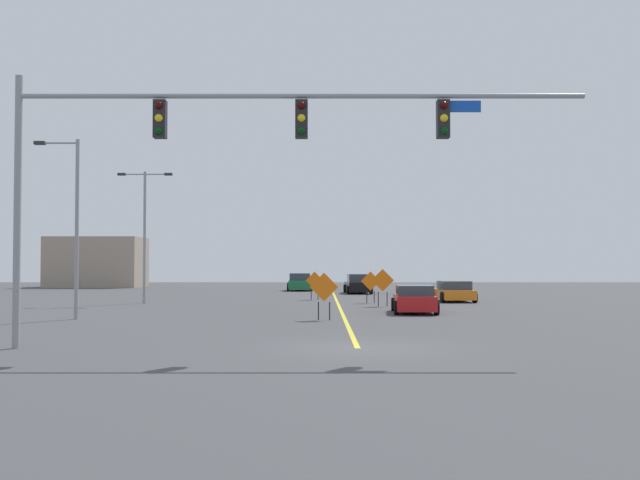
{
  "coord_description": "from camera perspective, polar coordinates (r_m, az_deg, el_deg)",
  "views": [
    {
      "loc": [
        -1.03,
        -19.89,
        2.33
      ],
      "look_at": [
        -0.91,
        21.39,
        3.64
      ],
      "focal_mm": 40.86,
      "sensor_mm": 36.0,
      "label": 1
    }
  ],
  "objects": [
    {
      "name": "construction_sign_right_lane",
      "position": [
        39.27,
        4.76,
        -3.33
      ],
      "size": [
        1.21,
        0.11,
        2.01
      ],
      "color": "orange",
      "rests_on": "ground"
    },
    {
      "name": "construction_sign_median_near",
      "position": [
        29.8,
        0.15,
        -3.92
      ],
      "size": [
        1.18,
        0.16,
        1.94
      ],
      "color": "orange",
      "rests_on": "ground"
    },
    {
      "name": "street_lamp_near_left",
      "position": [
        43.49,
        -13.74,
        1.15
      ],
      "size": [
        3.17,
        0.24,
        7.65
      ],
      "color": "gray",
      "rests_on": "ground"
    },
    {
      "name": "road_centre_stripe",
      "position": [
        57.79,
        0.85,
        -4.12
      ],
      "size": [
        0.16,
        75.69,
        0.01
      ],
      "color": "yellow",
      "rests_on": "ground"
    },
    {
      "name": "car_black_mid",
      "position": [
        55.81,
        2.81,
        -3.51
      ],
      "size": [
        2.1,
        4.37,
        1.48
      ],
      "color": "black",
      "rests_on": "ground"
    },
    {
      "name": "car_orange_near",
      "position": [
        44.75,
        10.26,
        -4.01
      ],
      "size": [
        2.26,
        3.96,
        1.25
      ],
      "color": "orange",
      "rests_on": "ground"
    },
    {
      "name": "roadside_building_west",
      "position": [
        74.0,
        -17.23,
        -1.67
      ],
      "size": [
        8.75,
        5.84,
        4.83
      ],
      "color": "gray",
      "rests_on": "ground"
    },
    {
      "name": "construction_sign_left_lane",
      "position": [
        42.44,
        3.81,
        -3.38
      ],
      "size": [
        1.11,
        0.07,
        1.84
      ],
      "color": "orange",
      "rests_on": "ground"
    },
    {
      "name": "street_lamp_mid_right",
      "position": [
        31.9,
        -18.92,
        1.56
      ],
      "size": [
        1.88,
        0.24,
        7.48
      ],
      "color": "gray",
      "rests_on": "ground"
    },
    {
      "name": "ground",
      "position": [
        20.05,
        2.8,
        -8.48
      ],
      "size": [
        136.25,
        136.25,
        0.0
      ],
      "primitive_type": "plane",
      "color": "#444447"
    },
    {
      "name": "construction_sign_left_shoulder",
      "position": [
        46.13,
        -0.59,
        -3.31
      ],
      "size": [
        1.11,
        0.17,
        1.79
      ],
      "color": "orange",
      "rests_on": "ground"
    },
    {
      "name": "car_green_approaching",
      "position": [
        61.47,
        -1.77,
        -3.35
      ],
      "size": [
        2.22,
        4.19,
        1.47
      ],
      "color": "#196B38",
      "rests_on": "ground"
    },
    {
      "name": "car_red_distant",
      "position": [
        34.26,
        7.22,
        -4.64
      ],
      "size": [
        2.18,
        4.01,
        1.3
      ],
      "color": "red",
      "rests_on": "ground"
    },
    {
      "name": "traffic_signal_assembly",
      "position": [
        20.34,
        -7.81,
        7.9
      ],
      "size": [
        15.68,
        0.44,
        7.5
      ],
      "color": "gray",
      "rests_on": "ground"
    }
  ]
}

